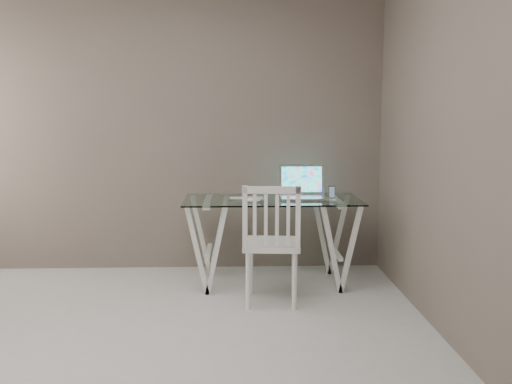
{
  "coord_description": "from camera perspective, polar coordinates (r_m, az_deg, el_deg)",
  "views": [
    {
      "loc": [
        0.63,
        -3.11,
        1.49
      ],
      "look_at": [
        0.79,
        1.4,
        0.85
      ],
      "focal_mm": 40.0,
      "sensor_mm": 36.0,
      "label": 1
    }
  ],
  "objects": [
    {
      "name": "room",
      "position": [
        3.22,
        -14.78,
        11.82
      ],
      "size": [
        4.5,
        4.52,
        2.71
      ],
      "color": "#BCB9B4",
      "rests_on": "ground"
    },
    {
      "name": "desk",
      "position": [
        4.95,
        1.62,
        -4.86
      ],
      "size": [
        1.5,
        0.7,
        0.75
      ],
      "color": "silver",
      "rests_on": "ground"
    },
    {
      "name": "chair",
      "position": [
        4.37,
        1.58,
        -4.73
      ],
      "size": [
        0.47,
        0.47,
        0.95
      ],
      "rotation": [
        0.0,
        0.0,
        -0.09
      ],
      "color": "white",
      "rests_on": "ground"
    },
    {
      "name": "laptop",
      "position": [
        4.97,
        4.69,
        0.22
      ],
      "size": [
        0.4,
        0.32,
        0.28
      ],
      "color": "silver",
      "rests_on": "desk"
    },
    {
      "name": "keyboard",
      "position": [
        4.89,
        -0.98,
        -0.64
      ],
      "size": [
        0.3,
        0.13,
        0.01
      ],
      "primitive_type": "cube",
      "color": "silver",
      "rests_on": "desk"
    },
    {
      "name": "mouse",
      "position": [
        4.7,
        -0.27,
        -0.8
      ],
      "size": [
        0.12,
        0.07,
        0.04
      ],
      "primitive_type": "ellipsoid",
      "color": "white",
      "rests_on": "desk"
    },
    {
      "name": "phone_dock",
      "position": [
        4.86,
        7.6,
        -0.41
      ],
      "size": [
        0.06,
        0.06,
        0.12
      ],
      "color": "white",
      "rests_on": "desk"
    }
  ]
}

